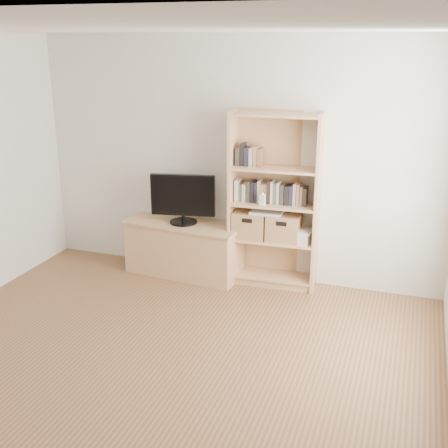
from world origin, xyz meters
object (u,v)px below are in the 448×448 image
at_px(television, 183,199).
at_px(baby_monitor, 262,200).
at_px(basket_left, 250,224).
at_px(basket_right, 284,227).
at_px(tv_stand, 184,249).
at_px(laptop, 267,212).
at_px(bookshelf, 274,201).

distance_m(television, baby_monitor, 0.91).
distance_m(basket_left, basket_right, 0.36).
bearing_deg(basket_left, tv_stand, -177.60).
xyz_separation_m(tv_stand, baby_monitor, (0.90, -0.04, 0.67)).
relative_size(baby_monitor, basket_right, 0.33).
distance_m(tv_stand, laptop, 1.07).
height_order(tv_stand, bookshelf, bookshelf).
height_order(tv_stand, television, television).
height_order(baby_monitor, basket_left, baby_monitor).
bearing_deg(tv_stand, basket_right, 8.73).
relative_size(tv_stand, basket_left, 3.68).
bearing_deg(basket_right, basket_left, -179.04).
bearing_deg(bookshelf, basket_left, -178.81).
xyz_separation_m(baby_monitor, basket_left, (-0.15, 0.09, -0.31)).
height_order(basket_left, basket_right, basket_left).
bearing_deg(bookshelf, laptop, -165.12).
distance_m(television, laptop, 0.93).
height_order(bookshelf, basket_right, bookshelf).
distance_m(bookshelf, basket_right, 0.29).
relative_size(bookshelf, laptop, 5.56).
relative_size(bookshelf, baby_monitor, 16.58).
height_order(bookshelf, baby_monitor, bookshelf).
relative_size(television, basket_right, 2.05).
xyz_separation_m(basket_left, basket_right, (0.36, 0.02, -0.00)).
xyz_separation_m(television, laptop, (0.93, 0.05, -0.07)).
distance_m(television, basket_right, 1.14).
xyz_separation_m(bookshelf, basket_left, (-0.25, -0.02, -0.27)).
relative_size(tv_stand, baby_monitor, 11.34).
bearing_deg(bookshelf, basket_right, -2.60).
xyz_separation_m(baby_monitor, laptop, (0.03, 0.09, -0.15)).
bearing_deg(laptop, television, 179.64).
bearing_deg(baby_monitor, laptop, 82.63).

